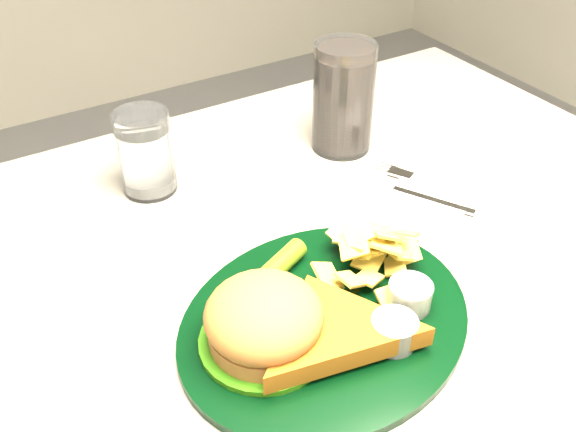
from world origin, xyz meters
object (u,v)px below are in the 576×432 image
(water_glass, at_px, (146,153))
(dinner_plate, at_px, (326,298))
(cola_glass, at_px, (343,98))
(fork_napkin, at_px, (429,197))

(water_glass, bearing_deg, dinner_plate, -79.37)
(cola_glass, xyz_separation_m, fork_napkin, (0.02, -0.17, -0.07))
(water_glass, xyz_separation_m, cola_glass, (0.28, -0.04, 0.02))
(dinner_plate, height_order, fork_napkin, dinner_plate)
(dinner_plate, height_order, cola_glass, cola_glass)
(cola_glass, distance_m, fork_napkin, 0.19)
(dinner_plate, relative_size, water_glass, 2.87)
(dinner_plate, xyz_separation_m, cola_glass, (0.22, 0.29, 0.04))
(dinner_plate, distance_m, cola_glass, 0.37)
(cola_glass, bearing_deg, fork_napkin, -83.64)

